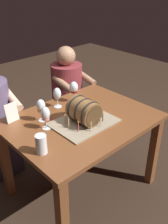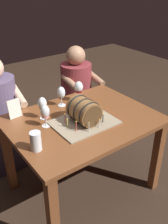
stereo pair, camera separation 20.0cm
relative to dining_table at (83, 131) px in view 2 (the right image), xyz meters
name	(u,v)px [view 2 (the right image)]	position (x,y,z in m)	size (l,w,h in m)	color
ground_plane	(83,186)	(0.00, 0.00, -0.64)	(8.00, 8.00, 0.00)	#332319
dining_table	(83,131)	(0.00, 0.00, 0.00)	(1.20, 0.92, 0.76)	brown
barrel_cake	(84,113)	(-0.03, -0.06, 0.21)	(0.49, 0.37, 0.22)	gray
wine_glass_amber	(42,104)	(-0.26, 0.20, 0.25)	(0.07, 0.07, 0.19)	white
wine_glass_empty	(61,93)	(-0.01, 0.30, 0.24)	(0.07, 0.07, 0.18)	white
wine_glass_rose	(45,112)	(-0.30, 0.08, 0.24)	(0.07, 0.07, 0.19)	white
wine_glass_red	(79,88)	(0.16, 0.28, 0.26)	(0.08, 0.08, 0.20)	white
beer_pint	(36,142)	(-0.50, -0.15, 0.18)	(0.08, 0.08, 0.14)	white
menu_card	(14,109)	(-0.44, 0.35, 0.20)	(0.11, 0.01, 0.16)	silver
person_seated_left	(1,119)	(-0.45, 0.74, -0.08)	(0.42, 0.50, 1.18)	#372D40
person_seated_right	(77,98)	(0.45, 0.74, -0.11)	(0.38, 0.46, 1.14)	#4C1B1E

